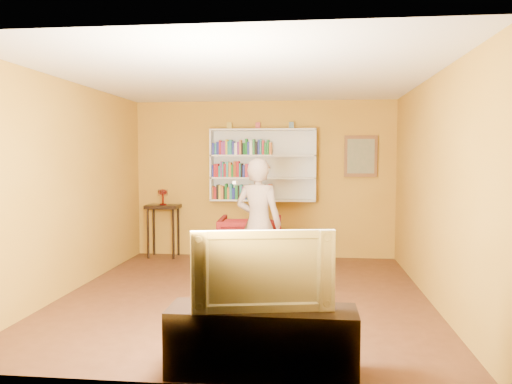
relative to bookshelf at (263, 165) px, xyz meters
The scene contains 16 objects.
room_shell 2.48m from the bookshelf, 90.00° to the right, with size 5.30×5.80×2.88m.
bookshelf is the anchor object (origin of this frame).
books_row_lower 0.58m from the bookshelf, 162.54° to the right, with size 1.03×0.19×0.27m.
books_row_middle 0.44m from the bookshelf, 165.76° to the right, with size 0.87×0.19×0.27m.
books_row_upper 0.47m from the bookshelf, 162.96° to the right, with size 1.01×0.19×0.27m.
ornament_left 0.89m from the bookshelf, behind, with size 0.08×0.08×0.11m, color #AB9130.
ornament_centre 0.68m from the bookshelf, 145.30° to the right, with size 0.08×0.08×0.11m, color #A4363A.
ornament_right 0.83m from the bookshelf, ahead, with size 0.08×0.08×0.11m, color #446072.
framed_painting 1.66m from the bookshelf, ahead, with size 0.55×0.05×0.70m.
console_table 1.93m from the bookshelf, behind, with size 0.56×0.42×0.91m.
ruby_lustre 1.80m from the bookshelf, behind, with size 0.17×0.17×0.27m.
armchair 1.66m from the bookshelf, 93.88° to the right, with size 0.92×0.94×0.86m, color #4B050A.
person 2.22m from the bookshelf, 86.26° to the right, with size 0.63×0.41×1.72m, color #796559.
game_remote 2.49m from the bookshelf, 92.56° to the right, with size 0.04×0.15×0.04m, color white.
tv_cabinet 4.86m from the bookshelf, 84.67° to the right, with size 1.50×0.45×0.54m, color black.
television 4.74m from the bookshelf, 84.67° to the right, with size 1.11×0.15×0.64m, color black.
Camera 1 is at (0.81, -6.12, 1.73)m, focal length 35.00 mm.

